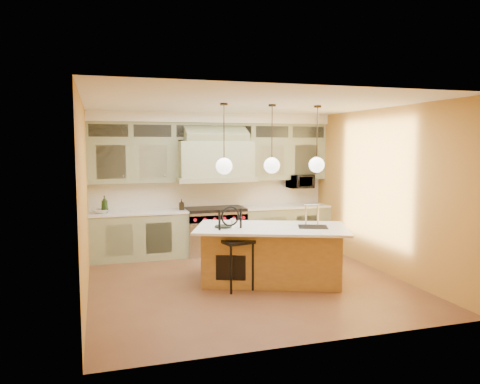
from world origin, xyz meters
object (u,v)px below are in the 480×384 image
object	(u,v)px
microwave	(300,181)
range	(215,230)
kitchen_island	(272,253)
counter_stool	(235,242)

from	to	relation	value
microwave	range	bearing A→B (deg)	-176.88
kitchen_island	range	bearing A→B (deg)	121.50
range	counter_stool	distance (m)	2.44
microwave	kitchen_island	bearing A→B (deg)	-123.69
kitchen_island	counter_stool	size ratio (longest dim) A/B	2.12
counter_stool	kitchen_island	bearing A→B (deg)	3.84
counter_stool	microwave	size ratio (longest dim) A/B	2.38
kitchen_island	microwave	size ratio (longest dim) A/B	5.05
microwave	counter_stool	bearing A→B (deg)	-131.58
counter_stool	microwave	xyz separation A→B (m)	(2.23, 2.52, 0.71)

